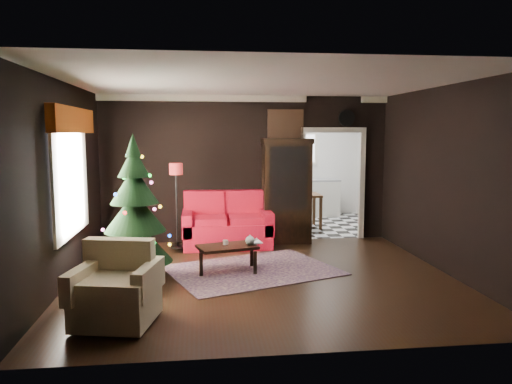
{
  "coord_description": "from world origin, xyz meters",
  "views": [
    {
      "loc": [
        -0.92,
        -6.87,
        2.1
      ],
      "look_at": [
        0.0,
        0.9,
        1.15
      ],
      "focal_mm": 34.38,
      "sensor_mm": 36.0,
      "label": 1
    }
  ],
  "objects": [
    {
      "name": "ceiling",
      "position": [
        0.0,
        0.0,
        2.8
      ],
      "size": [
        5.5,
        5.5,
        0.0
      ],
      "primitive_type": "plane",
      "rotation": [
        3.14,
        0.0,
        0.0
      ],
      "color": "white",
      "rests_on": "ground"
    },
    {
      "name": "wall_clock",
      "position": [
        1.95,
        2.45,
        2.38
      ],
      "size": [
        0.32,
        0.32,
        0.06
      ],
      "primitive_type": "cylinder",
      "color": "white",
      "rests_on": "wall_back"
    },
    {
      "name": "left_window",
      "position": [
        -2.71,
        0.2,
        1.45
      ],
      "size": [
        0.05,
        1.6,
        1.4
      ],
      "primitive_type": "cube",
      "color": "white",
      "rests_on": "wall_left"
    },
    {
      "name": "wall_front",
      "position": [
        0.0,
        -2.5,
        1.4
      ],
      "size": [
        5.5,
        0.0,
        5.5
      ],
      "primitive_type": "plane",
      "rotation": [
        -1.57,
        0.0,
        0.0
      ],
      "color": "black",
      "rests_on": "ground"
    },
    {
      "name": "armchair",
      "position": [
        -1.83,
        -1.54,
        0.46
      ],
      "size": [
        1.0,
        1.0,
        0.86
      ],
      "primitive_type": null,
      "rotation": [
        0.0,
        0.0,
        -0.22
      ],
      "color": "tan",
      "rests_on": "ground"
    },
    {
      "name": "wall_right",
      "position": [
        2.75,
        0.0,
        1.4
      ],
      "size": [
        0.0,
        5.5,
        5.5
      ],
      "primitive_type": "plane",
      "rotation": [
        1.57,
        0.0,
        -1.57
      ],
      "color": "black",
      "rests_on": "ground"
    },
    {
      "name": "kitchen_counter",
      "position": [
        1.7,
        5.2,
        0.45
      ],
      "size": [
        1.8,
        0.6,
        0.9
      ],
      "primitive_type": "cube",
      "color": "silver",
      "rests_on": "ground"
    },
    {
      "name": "book",
      "position": [
        -0.15,
        0.52,
        0.53
      ],
      "size": [
        0.19,
        0.05,
        0.26
      ],
      "primitive_type": "imported",
      "rotation": [
        0.0,
        0.0,
        0.14
      ],
      "color": "#8C7154",
      "rests_on": "coffee_table"
    },
    {
      "name": "loveseat",
      "position": [
        -0.4,
        2.05,
        0.5
      ],
      "size": [
        1.7,
        0.9,
        1.0
      ],
      "primitive_type": null,
      "color": "maroon",
      "rests_on": "ground"
    },
    {
      "name": "floor_lamp",
      "position": [
        -1.3,
        1.69,
        0.83
      ],
      "size": [
        0.28,
        0.28,
        1.49
      ],
      "primitive_type": null,
      "rotation": [
        0.0,
        0.0,
        0.1
      ],
      "color": "black",
      "rests_on": "ground"
    },
    {
      "name": "curio_cabinet",
      "position": [
        0.75,
        2.27,
        0.95
      ],
      "size": [
        0.9,
        0.45,
        1.9
      ],
      "primitive_type": null,
      "color": "black",
      "rests_on": "ground"
    },
    {
      "name": "wall_left",
      "position": [
        -2.75,
        0.0,
        1.4
      ],
      "size": [
        0.0,
        5.5,
        5.5
      ],
      "primitive_type": "plane",
      "rotation": [
        1.57,
        0.0,
        1.57
      ],
      "color": "black",
      "rests_on": "ground"
    },
    {
      "name": "teapot",
      "position": [
        -0.15,
        0.38,
        0.48
      ],
      "size": [
        0.21,
        0.21,
        0.15
      ],
      "primitive_type": null,
      "rotation": [
        0.0,
        0.0,
        0.43
      ],
      "color": "silver",
      "rests_on": "coffee_table"
    },
    {
      "name": "painting",
      "position": [
        0.75,
        2.46,
        2.25
      ],
      "size": [
        0.62,
        0.05,
        0.52
      ],
      "primitive_type": "cube",
      "color": "#A77B3F",
      "rests_on": "wall_back"
    },
    {
      "name": "rug",
      "position": [
        -0.11,
        0.39,
        0.01
      ],
      "size": [
        2.89,
        2.5,
        0.01
      ],
      "primitive_type": "cube",
      "rotation": [
        0.0,
        0.0,
        0.36
      ],
      "color": "#34252D",
      "rests_on": "ground"
    },
    {
      "name": "christmas_tree",
      "position": [
        -1.81,
        0.04,
        1.05
      ],
      "size": [
        1.26,
        1.26,
        1.95
      ],
      "primitive_type": null,
      "rotation": [
        0.0,
        0.0,
        0.28
      ],
      "color": "black",
      "rests_on": "ground"
    },
    {
      "name": "coffee_table",
      "position": [
        -0.5,
        0.39,
        0.21
      ],
      "size": [
        0.97,
        0.73,
        0.39
      ],
      "primitive_type": null,
      "rotation": [
        0.0,
        0.0,
        0.27
      ],
      "color": "black",
      "rests_on": "rug"
    },
    {
      "name": "cup_b",
      "position": [
        -0.51,
        0.47,
        0.43
      ],
      "size": [
        0.07,
        0.07,
        0.05
      ],
      "primitive_type": "cylinder",
      "rotation": [
        0.0,
        0.0,
        0.11
      ],
      "color": "silver",
      "rests_on": "coffee_table"
    },
    {
      "name": "floor",
      "position": [
        0.0,
        0.0,
        0.0
      ],
      "size": [
        5.5,
        5.5,
        0.0
      ],
      "primitive_type": "plane",
      "color": "black",
      "rests_on": "ground"
    },
    {
      "name": "kitchen_window",
      "position": [
        1.7,
        5.45,
        1.7
      ],
      "size": [
        0.7,
        0.06,
        0.7
      ],
      "primitive_type": "cube",
      "color": "white",
      "rests_on": "ground"
    },
    {
      "name": "kitchen_floor",
      "position": [
        1.7,
        4.0,
        0.0
      ],
      "size": [
        3.0,
        3.0,
        0.0
      ],
      "primitive_type": "plane",
      "color": "white",
      "rests_on": "ground"
    },
    {
      "name": "doorway",
      "position": [
        1.7,
        2.5,
        1.05
      ],
      "size": [
        1.1,
        0.1,
        2.1
      ],
      "primitive_type": null,
      "color": "silver",
      "rests_on": "ground"
    },
    {
      "name": "kitchen_table",
      "position": [
        1.4,
        3.7,
        0.38
      ],
      "size": [
        0.7,
        0.7,
        0.75
      ],
      "primitive_type": null,
      "color": "brown",
      "rests_on": "ground"
    },
    {
      "name": "wall_back",
      "position": [
        0.0,
        2.5,
        1.4
      ],
      "size": [
        5.5,
        0.0,
        5.5
      ],
      "primitive_type": "plane",
      "rotation": [
        1.57,
        0.0,
        0.0
      ],
      "color": "black",
      "rests_on": "ground"
    },
    {
      "name": "valance",
      "position": [
        -2.63,
        0.2,
        2.27
      ],
      "size": [
        0.12,
        2.1,
        0.35
      ],
      "primitive_type": "cube",
      "color": "#792F09",
      "rests_on": "wall_left"
    },
    {
      "name": "cup_a",
      "position": [
        -0.52,
        0.47,
        0.44
      ],
      "size": [
        0.09,
        0.09,
        0.07
      ],
      "primitive_type": "cylinder",
      "rotation": [
        0.0,
        0.0,
        0.21
      ],
      "color": "white",
      "rests_on": "coffee_table"
    }
  ]
}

